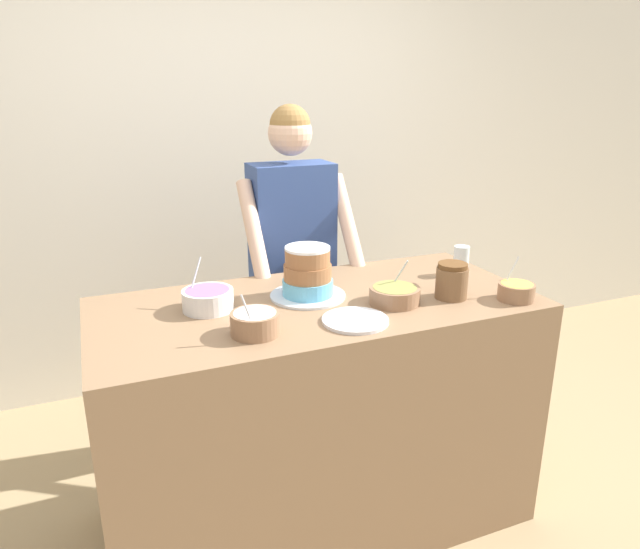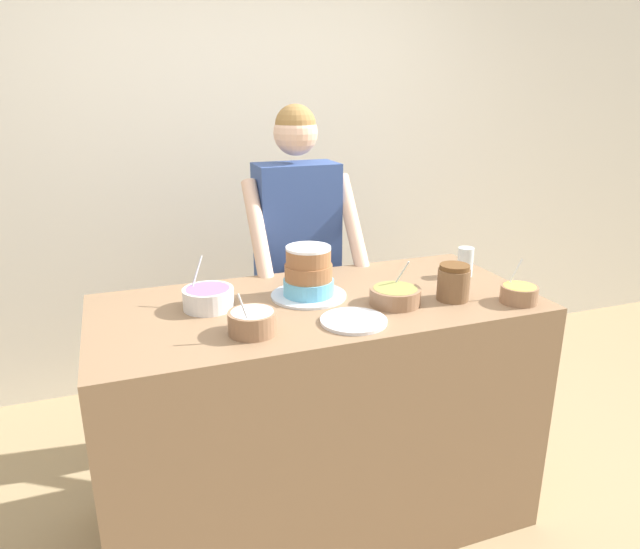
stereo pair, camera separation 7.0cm
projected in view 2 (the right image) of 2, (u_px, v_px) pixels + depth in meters
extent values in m
cube|color=silver|center=(233.00, 162.00, 3.28)|extent=(10.00, 0.05, 2.60)
cube|color=#8C6B4C|center=(318.00, 414.00, 2.26)|extent=(1.63, 0.75, 0.96)
cylinder|color=#2D2D38|center=(283.00, 364.00, 2.85)|extent=(0.11, 0.11, 0.79)
cylinder|color=#2D2D38|center=(314.00, 359.00, 2.90)|extent=(0.11, 0.11, 0.79)
cube|color=#334C8C|center=(297.00, 227.00, 2.66)|extent=(0.38, 0.21, 0.59)
cylinder|color=beige|center=(259.00, 241.00, 2.44)|extent=(0.07, 0.38, 0.50)
cylinder|color=beige|center=(354.00, 232.00, 2.59)|extent=(0.07, 0.38, 0.50)
sphere|color=beige|center=(296.00, 133.00, 2.52)|extent=(0.20, 0.20, 0.20)
sphere|color=olive|center=(296.00, 125.00, 2.51)|extent=(0.18, 0.18, 0.18)
cylinder|color=silver|center=(309.00, 295.00, 2.16)|extent=(0.29, 0.29, 0.01)
cylinder|color=#60B7E0|center=(309.00, 287.00, 2.15)|extent=(0.19, 0.19, 0.06)
cylinder|color=#9E663D|center=(308.00, 272.00, 2.13)|extent=(0.18, 0.18, 0.06)
cylinder|color=#9E663D|center=(308.00, 257.00, 2.11)|extent=(0.17, 0.17, 0.06)
cylinder|color=white|center=(308.00, 248.00, 2.10)|extent=(0.17, 0.17, 0.01)
cylinder|color=#936B4C|center=(395.00, 296.00, 2.08)|extent=(0.19, 0.19, 0.06)
cylinder|color=olive|center=(395.00, 290.00, 2.07)|extent=(0.16, 0.16, 0.01)
cylinder|color=silver|center=(399.00, 278.00, 2.12)|extent=(0.07, 0.05, 0.14)
cylinder|color=#936B4C|center=(253.00, 322.00, 1.83)|extent=(0.16, 0.16, 0.07)
cylinder|color=white|center=(252.00, 314.00, 1.82)|extent=(0.14, 0.14, 0.01)
cylinder|color=silver|center=(246.00, 316.00, 1.77)|extent=(0.05, 0.04, 0.14)
cylinder|color=white|center=(208.00, 298.00, 2.04)|extent=(0.18, 0.18, 0.07)
cylinder|color=#9E66B7|center=(208.00, 290.00, 2.03)|extent=(0.16, 0.16, 0.01)
cylinder|color=silver|center=(194.00, 281.00, 2.05)|extent=(0.08, 0.07, 0.17)
cylinder|color=#936B4C|center=(519.00, 294.00, 2.10)|extent=(0.13, 0.13, 0.06)
cylinder|color=#F2DB4C|center=(520.00, 288.00, 2.09)|extent=(0.12, 0.12, 0.01)
cylinder|color=silver|center=(512.00, 278.00, 2.12)|extent=(0.08, 0.01, 0.14)
cylinder|color=silver|center=(465.00, 262.00, 2.38)|extent=(0.06, 0.06, 0.12)
cylinder|color=silver|center=(354.00, 321.00, 1.92)|extent=(0.23, 0.23, 0.01)
cylinder|color=brown|center=(453.00, 284.00, 2.12)|extent=(0.12, 0.12, 0.12)
cylinder|color=brown|center=(455.00, 267.00, 2.09)|extent=(0.11, 0.11, 0.02)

